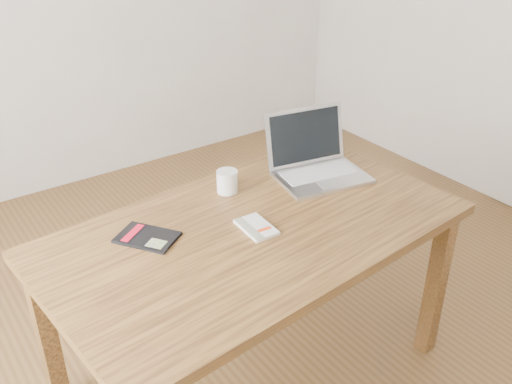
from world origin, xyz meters
TOP-DOWN VIEW (x-y plane):
  - room at (-0.07, 0.00)m, footprint 4.04×4.04m
  - desk at (-0.18, -0.17)m, footprint 1.58×0.99m
  - white_guidebook at (-0.18, -0.19)m, footprint 0.11×0.17m
  - black_guidebook at (-0.53, -0.02)m, footprint 0.23×0.25m
  - laptop at (0.28, 0.02)m, footprint 0.42×0.38m
  - coffee_mug at (-0.11, 0.11)m, footprint 0.12×0.08m

SIDE VIEW (x-z plane):
  - desk at x=-0.18m, z-range 0.29..1.04m
  - black_guidebook at x=-0.53m, z-range 0.75..0.76m
  - white_guidebook at x=-0.18m, z-range 0.75..0.76m
  - coffee_mug at x=-0.11m, z-range 0.75..0.84m
  - laptop at x=0.28m, z-range 0.68..0.93m
  - room at x=-0.07m, z-range 0.01..2.71m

